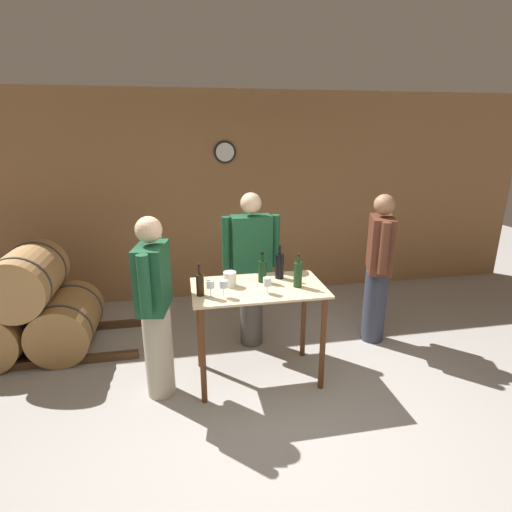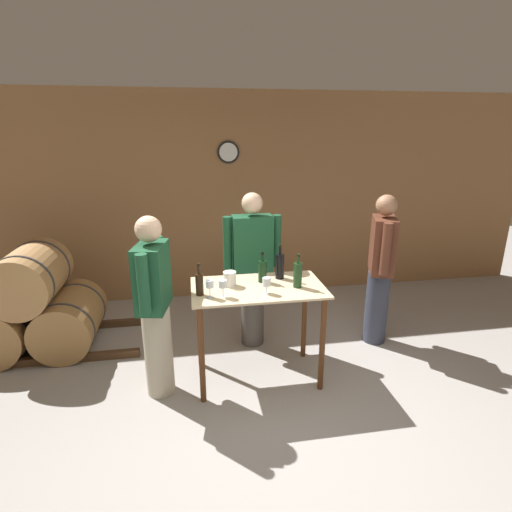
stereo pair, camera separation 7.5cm
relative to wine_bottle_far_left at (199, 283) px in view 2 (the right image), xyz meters
name	(u,v)px [view 2 (the right image)]	position (x,y,z in m)	size (l,w,h in m)	color
ground_plane	(287,439)	(0.58, -0.72, -1.01)	(14.00, 14.00, 0.00)	#9E9993
back_wall	(237,198)	(0.58, 2.17, 0.34)	(8.40, 0.08, 2.70)	#996B42
barrel_rack	(36,308)	(-1.66, 1.00, -0.55)	(2.08, 0.89, 1.11)	#4C331E
tasting_table	(258,305)	(0.51, 0.10, -0.28)	(1.16, 0.67, 0.91)	beige
wine_bottle_far_left	(199,283)	(0.00, 0.00, 0.00)	(0.07, 0.07, 0.27)	black
wine_bottle_left	(262,271)	(0.57, 0.21, 0.00)	(0.08, 0.08, 0.27)	black
wine_bottle_center	(280,266)	(0.74, 0.27, 0.02)	(0.08, 0.08, 0.32)	black
wine_bottle_right	(298,274)	(0.84, 0.04, 0.01)	(0.08, 0.08, 0.30)	#193819
wine_glass_near_left	(210,285)	(0.08, -0.07, 0.01)	(0.06, 0.06, 0.15)	silver
wine_glass_near_center	(223,284)	(0.19, -0.07, 0.01)	(0.07, 0.07, 0.15)	silver
wine_glass_near_right	(267,282)	(0.55, -0.06, -0.01)	(0.07, 0.07, 0.14)	silver
ice_bucket	(230,279)	(0.27, 0.16, -0.04)	(0.11, 0.11, 0.13)	white
person_host	(380,268)	(1.88, 0.56, -0.16)	(0.34, 0.56, 1.61)	#333847
person_visitor_with_scarf	(252,267)	(0.56, 0.74, -0.15)	(0.59, 0.24, 1.63)	#4C4742
person_visitor_bearded	(155,305)	(-0.37, 0.02, -0.18)	(0.29, 0.58, 1.58)	#B7AD93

